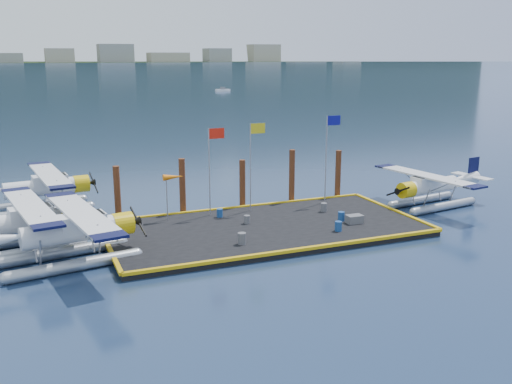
% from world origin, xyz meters
% --- Properties ---
extents(ground, '(4000.00, 4000.00, 0.00)m').
position_xyz_m(ground, '(0.00, 0.00, 0.00)').
color(ground, '#19294B').
rests_on(ground, ground).
extents(dock, '(20.00, 10.00, 0.40)m').
position_xyz_m(dock, '(0.00, 0.00, 0.20)').
color(dock, black).
rests_on(dock, ground).
extents(dock_bumpers, '(20.25, 10.25, 0.18)m').
position_xyz_m(dock_bumpers, '(0.00, 0.00, 0.49)').
color(dock_bumpers, '#CC9F0C').
rests_on(dock_bumpers, dock).
extents(far_backdrop, '(3050.00, 2050.00, 810.00)m').
position_xyz_m(far_backdrop, '(239.91, 1737.52, 9.45)').
color(far_backdrop, black).
rests_on(far_backdrop, ground).
extents(seaplane_a, '(9.78, 10.71, 3.79)m').
position_xyz_m(seaplane_a, '(-11.85, -1.33, 1.65)').
color(seaplane_a, '#969BA3').
rests_on(seaplane_a, ground).
extents(seaplane_b, '(9.49, 10.40, 3.68)m').
position_xyz_m(seaplane_b, '(-14.41, 1.71, 1.60)').
color(seaplane_b, '#969BA3').
rests_on(seaplane_b, ground).
extents(seaplane_c, '(9.54, 10.53, 3.72)m').
position_xyz_m(seaplane_c, '(-12.95, 10.60, 1.62)').
color(seaplane_c, '#969BA3').
rests_on(seaplane_c, ground).
extents(seaplane_d, '(8.78, 9.63, 3.41)m').
position_xyz_m(seaplane_d, '(13.76, 0.92, 1.48)').
color(seaplane_d, '#969BA3').
rests_on(seaplane_d, ground).
extents(drum_0, '(0.39, 0.39, 0.55)m').
position_xyz_m(drum_0, '(-0.88, 0.94, 0.68)').
color(drum_0, '#535358').
rests_on(drum_0, dock).
extents(drum_1, '(0.44, 0.44, 0.62)m').
position_xyz_m(drum_1, '(3.85, -2.75, 0.71)').
color(drum_1, navy).
rests_on(drum_1, dock).
extents(drum_2, '(0.44, 0.44, 0.62)m').
position_xyz_m(drum_2, '(5.18, -0.85, 0.71)').
color(drum_2, navy).
rests_on(drum_2, dock).
extents(drum_3, '(0.49, 0.49, 0.69)m').
position_xyz_m(drum_3, '(-2.67, -2.86, 0.74)').
color(drum_3, '#535358').
rests_on(drum_3, dock).
extents(drum_4, '(0.44, 0.44, 0.62)m').
position_xyz_m(drum_4, '(5.22, 1.63, 0.71)').
color(drum_4, '#535358').
rests_on(drum_4, dock).
extents(drum_5, '(0.41, 0.41, 0.57)m').
position_xyz_m(drum_5, '(-2.05, 3.09, 0.69)').
color(drum_5, navy).
rests_on(drum_5, dock).
extents(crate, '(1.07, 0.71, 0.53)m').
position_xyz_m(crate, '(5.73, -1.62, 0.67)').
color(crate, '#535358').
rests_on(crate, dock).
extents(flagpole_red, '(1.14, 0.08, 6.00)m').
position_xyz_m(flagpole_red, '(-2.29, 3.80, 4.40)').
color(flagpole_red, '#93939B').
rests_on(flagpole_red, dock).
extents(flagpole_yellow, '(1.14, 0.08, 6.20)m').
position_xyz_m(flagpole_yellow, '(0.70, 3.80, 4.51)').
color(flagpole_yellow, '#93939B').
rests_on(flagpole_yellow, dock).
extents(flagpole_blue, '(1.14, 0.08, 6.50)m').
position_xyz_m(flagpole_blue, '(6.70, 3.80, 4.69)').
color(flagpole_blue, '#93939B').
rests_on(flagpole_blue, dock).
extents(windsock, '(1.40, 0.44, 3.12)m').
position_xyz_m(windsock, '(-5.03, 3.80, 3.23)').
color(windsock, '#93939B').
rests_on(windsock, dock).
extents(piling_0, '(0.44, 0.44, 4.00)m').
position_xyz_m(piling_0, '(-8.50, 5.40, 2.00)').
color(piling_0, '#442513').
rests_on(piling_0, ground).
extents(piling_1, '(0.44, 0.44, 4.20)m').
position_xyz_m(piling_1, '(-4.00, 5.40, 2.10)').
color(piling_1, '#442513').
rests_on(piling_1, ground).
extents(piling_2, '(0.44, 0.44, 3.80)m').
position_xyz_m(piling_2, '(0.50, 5.40, 1.90)').
color(piling_2, '#442513').
rests_on(piling_2, ground).
extents(piling_3, '(0.44, 0.44, 4.30)m').
position_xyz_m(piling_3, '(4.50, 5.40, 2.15)').
color(piling_3, '#442513').
rests_on(piling_3, ground).
extents(piling_4, '(0.44, 0.44, 4.00)m').
position_xyz_m(piling_4, '(8.50, 5.40, 2.00)').
color(piling_4, '#442513').
rests_on(piling_4, ground).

